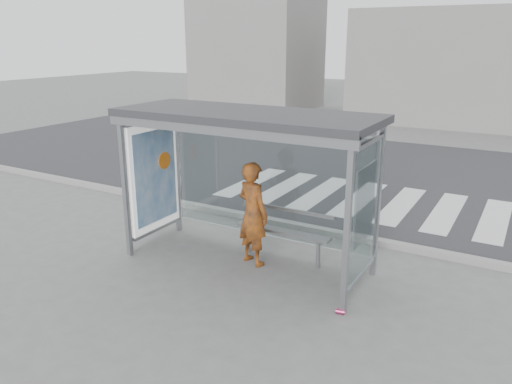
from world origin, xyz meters
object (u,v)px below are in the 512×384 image
(bench, at_px, (283,231))
(soda_can, at_px, (340,312))
(person, at_px, (253,214))
(bus_shelter, at_px, (228,148))

(bench, relative_size, soda_can, 13.16)
(person, bearing_deg, bench, -115.45)
(bus_shelter, height_order, soda_can, bus_shelter)
(soda_can, bearing_deg, person, 155.93)
(bench, distance_m, soda_can, 2.03)
(soda_can, bearing_deg, bus_shelter, 161.16)
(person, relative_size, bench, 1.03)
(bench, xyz_separation_m, soda_can, (1.53, -1.24, -0.50))
(bus_shelter, distance_m, bench, 1.72)
(bus_shelter, xyz_separation_m, person, (0.44, 0.05, -1.09))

